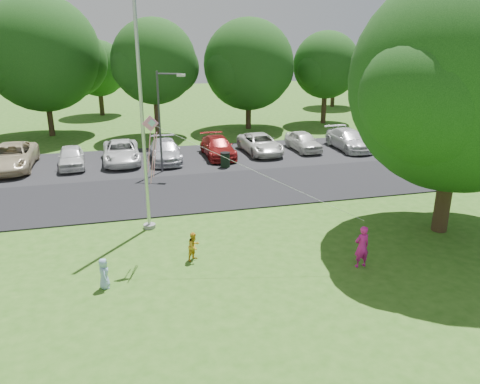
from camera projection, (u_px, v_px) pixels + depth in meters
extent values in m
plane|color=#306019|center=(265.00, 275.00, 15.74)|extent=(120.00, 120.00, 0.00)
cube|color=black|center=(213.00, 190.00, 23.97)|extent=(60.00, 6.00, 0.06)
cube|color=black|center=(193.00, 158.00, 29.92)|extent=(42.00, 7.00, 0.06)
cylinder|color=#B7BABF|center=(141.00, 107.00, 17.86)|extent=(0.14, 0.14, 10.00)
cylinder|color=gray|center=(150.00, 226.00, 19.47)|extent=(0.50, 0.50, 0.16)
cylinder|color=#3F3F44|center=(160.00, 124.00, 26.14)|extent=(0.11, 0.11, 5.72)
cylinder|color=#3F3F44|center=(169.00, 74.00, 25.17)|extent=(1.27, 0.56, 0.08)
cube|color=silver|center=(181.00, 75.00, 25.11)|extent=(0.48, 0.35, 0.13)
cylinder|color=black|center=(225.00, 161.00, 27.86)|extent=(0.56, 0.56, 0.89)
cylinder|color=black|center=(225.00, 153.00, 27.70)|extent=(0.59, 0.59, 0.05)
cylinder|color=#332316|center=(444.00, 195.00, 18.76)|extent=(0.62, 0.62, 3.09)
sphere|color=#11380F|center=(461.00, 82.00, 17.32)|extent=(8.24, 8.24, 8.24)
sphere|color=#11380F|center=(439.00, 99.00, 16.12)|extent=(4.94, 4.94, 4.94)
sphere|color=#11380F|center=(422.00, 95.00, 15.95)|extent=(4.28, 4.28, 4.28)
cylinder|color=#332316|center=(50.00, 115.00, 36.07)|extent=(0.44, 0.44, 3.19)
sphere|color=#11380F|center=(42.00, 54.00, 34.58)|extent=(8.50, 8.50, 8.50)
sphere|color=#11380F|center=(71.00, 61.00, 36.01)|extent=(5.53, 5.53, 5.53)
sphere|color=#11380F|center=(15.00, 61.00, 33.34)|extent=(5.10, 5.10, 5.10)
cylinder|color=#332316|center=(157.00, 114.00, 35.78)|extent=(0.44, 0.44, 3.43)
sphere|color=#11380F|center=(154.00, 62.00, 34.50)|extent=(6.27, 6.27, 6.27)
sphere|color=#11380F|center=(172.00, 67.00, 35.56)|extent=(4.07, 4.07, 4.07)
sphere|color=#11380F|center=(138.00, 67.00, 33.59)|extent=(3.76, 3.76, 3.76)
cylinder|color=#332316|center=(248.00, 113.00, 38.84)|extent=(0.44, 0.44, 2.66)
sphere|color=#11380F|center=(249.00, 64.00, 37.58)|extent=(7.27, 7.27, 7.27)
sphere|color=#11380F|center=(265.00, 70.00, 38.80)|extent=(4.72, 4.72, 4.72)
sphere|color=#11380F|center=(234.00, 70.00, 36.52)|extent=(4.36, 4.36, 4.36)
cylinder|color=#332316|center=(324.00, 106.00, 41.11)|extent=(0.44, 0.44, 3.02)
sphere|color=#11380F|center=(326.00, 65.00, 39.97)|extent=(5.67, 5.67, 5.67)
sphere|color=#11380F|center=(337.00, 69.00, 40.92)|extent=(3.68, 3.68, 3.68)
sphere|color=#11380F|center=(317.00, 69.00, 39.14)|extent=(3.40, 3.40, 3.40)
cylinder|color=#332316|center=(430.00, 104.00, 40.69)|extent=(0.44, 0.44, 3.42)
sphere|color=#11380F|center=(438.00, 47.00, 39.12)|extent=(8.77, 8.77, 8.77)
sphere|color=#11380F|center=(450.00, 54.00, 40.60)|extent=(5.70, 5.70, 5.70)
sphere|color=#11380F|center=(427.00, 53.00, 37.85)|extent=(5.26, 5.26, 5.26)
cylinder|color=#332316|center=(480.00, 87.00, 56.26)|extent=(0.44, 0.44, 2.60)
cylinder|color=#332316|center=(101.00, 102.00, 45.04)|extent=(0.44, 0.44, 2.60)
sphere|color=#11380F|center=(98.00, 68.00, 44.01)|extent=(5.20, 5.20, 5.20)
sphere|color=#11380F|center=(111.00, 72.00, 44.89)|extent=(3.38, 3.38, 3.38)
sphere|color=#11380F|center=(86.00, 72.00, 43.26)|extent=(3.12, 3.12, 3.12)
cylinder|color=#332316|center=(333.00, 94.00, 50.20)|extent=(0.44, 0.44, 2.60)
sphere|color=#11380F|center=(335.00, 64.00, 49.18)|extent=(5.20, 5.20, 5.20)
sphere|color=#11380F|center=(342.00, 68.00, 50.06)|extent=(3.38, 3.38, 3.38)
sphere|color=#11380F|center=(328.00, 67.00, 48.43)|extent=(3.12, 3.12, 3.12)
imported|color=#C6B793|center=(11.00, 157.00, 27.32)|extent=(2.44, 5.29, 1.47)
imported|color=silver|center=(71.00, 157.00, 27.75)|extent=(1.75, 3.76, 1.25)
imported|color=silver|center=(121.00, 152.00, 28.78)|extent=(2.25, 4.74, 1.31)
imported|color=silver|center=(165.00, 151.00, 29.09)|extent=(1.84, 4.43, 1.28)
imported|color=maroon|center=(218.00, 147.00, 30.06)|extent=(1.84, 4.38, 1.26)
imported|color=silver|center=(260.00, 144.00, 30.99)|extent=(2.35, 4.63, 1.25)
imported|color=silver|center=(303.00, 141.00, 31.68)|extent=(1.69, 3.80, 1.27)
imported|color=silver|center=(349.00, 140.00, 32.00)|extent=(1.90, 4.57, 1.32)
imported|color=#D81C92|center=(362.00, 247.00, 16.05)|extent=(0.58, 0.41, 1.52)
imported|color=gold|center=(194.00, 246.00, 16.60)|extent=(0.65, 0.64, 1.06)
imported|color=#90AFDE|center=(104.00, 273.00, 14.79)|extent=(0.35, 0.51, 1.02)
cube|color=pink|center=(150.00, 123.00, 15.61)|extent=(0.55, 0.06, 0.55)
cube|color=#8CC6E5|center=(152.00, 123.00, 15.59)|extent=(0.27, 0.04, 0.26)
cylinder|color=white|center=(258.00, 172.00, 15.68)|extent=(6.74, 2.71, 3.13)
cylinder|color=pink|center=(149.00, 153.00, 15.91)|extent=(0.18, 0.24, 1.47)
cylinder|color=pink|center=(155.00, 155.00, 16.04)|extent=(0.21, 0.39, 1.68)
cylinder|color=pink|center=(153.00, 160.00, 15.94)|extent=(0.23, 0.57, 1.88)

